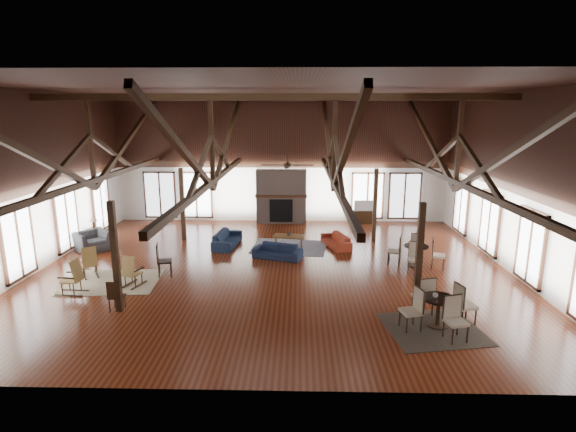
{
  "coord_description": "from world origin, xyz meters",
  "views": [
    {
      "loc": [
        0.87,
        -14.72,
        5.28
      ],
      "look_at": [
        0.47,
        1.0,
        1.63
      ],
      "focal_mm": 28.0,
      "sensor_mm": 36.0,
      "label": 1
    }
  ],
  "objects_px": {
    "sofa_navy_front": "(278,251)",
    "cafe_table_near": "(439,306)",
    "sofa_orange": "(336,240)",
    "armchair": "(92,241)",
    "cafe_table_far": "(416,252)",
    "tv_console": "(363,216)",
    "coffee_table": "(289,237)",
    "sofa_navy_left": "(227,239)"
  },
  "relations": [
    {
      "from": "coffee_table",
      "to": "cafe_table_far",
      "type": "height_order",
      "value": "cafe_table_far"
    },
    {
      "from": "sofa_navy_front",
      "to": "tv_console",
      "type": "distance_m",
      "value": 6.85
    },
    {
      "from": "sofa_navy_front",
      "to": "cafe_table_near",
      "type": "distance_m",
      "value": 6.83
    },
    {
      "from": "sofa_navy_left",
      "to": "sofa_orange",
      "type": "relative_size",
      "value": 1.14
    },
    {
      "from": "sofa_orange",
      "to": "cafe_table_far",
      "type": "xyz_separation_m",
      "value": [
        2.61,
        -2.26,
        0.26
      ]
    },
    {
      "from": "cafe_table_far",
      "to": "cafe_table_near",
      "type": "bearing_deg",
      "value": -97.36
    },
    {
      "from": "cafe_table_near",
      "to": "tv_console",
      "type": "relative_size",
      "value": 1.73
    },
    {
      "from": "sofa_orange",
      "to": "armchair",
      "type": "relative_size",
      "value": 1.49
    },
    {
      "from": "armchair",
      "to": "tv_console",
      "type": "xyz_separation_m",
      "value": [
        11.18,
        4.88,
        -0.08
      ]
    },
    {
      "from": "sofa_orange",
      "to": "cafe_table_near",
      "type": "height_order",
      "value": "cafe_table_near"
    },
    {
      "from": "coffee_table",
      "to": "tv_console",
      "type": "distance_m",
      "value": 5.46
    },
    {
      "from": "sofa_navy_front",
      "to": "cafe_table_near",
      "type": "height_order",
      "value": "cafe_table_near"
    },
    {
      "from": "sofa_orange",
      "to": "coffee_table",
      "type": "xyz_separation_m",
      "value": [
        -1.9,
        -0.07,
        0.15
      ]
    },
    {
      "from": "coffee_table",
      "to": "armchair",
      "type": "height_order",
      "value": "armchair"
    },
    {
      "from": "armchair",
      "to": "cafe_table_near",
      "type": "distance_m",
      "value": 13.07
    },
    {
      "from": "sofa_navy_front",
      "to": "cafe_table_far",
      "type": "height_order",
      "value": "cafe_table_far"
    },
    {
      "from": "sofa_navy_front",
      "to": "sofa_orange",
      "type": "xyz_separation_m",
      "value": [
        2.28,
        1.53,
        -0.01
      ]
    },
    {
      "from": "sofa_orange",
      "to": "coffee_table",
      "type": "bearing_deg",
      "value": -105.98
    },
    {
      "from": "sofa_navy_front",
      "to": "sofa_navy_left",
      "type": "height_order",
      "value": "sofa_navy_left"
    },
    {
      "from": "armchair",
      "to": "tv_console",
      "type": "height_order",
      "value": "armchair"
    },
    {
      "from": "sofa_navy_left",
      "to": "coffee_table",
      "type": "height_order",
      "value": "sofa_navy_left"
    },
    {
      "from": "sofa_navy_front",
      "to": "coffee_table",
      "type": "bearing_deg",
      "value": 94.1
    },
    {
      "from": "sofa_navy_left",
      "to": "cafe_table_near",
      "type": "relative_size",
      "value": 0.96
    },
    {
      "from": "cafe_table_far",
      "to": "armchair",
      "type": "bearing_deg",
      "value": 173.07
    },
    {
      "from": "sofa_orange",
      "to": "sofa_navy_left",
      "type": "bearing_deg",
      "value": -107.98
    },
    {
      "from": "sofa_orange",
      "to": "cafe_table_far",
      "type": "bearing_deg",
      "value": 31.2
    },
    {
      "from": "sofa_orange",
      "to": "tv_console",
      "type": "distance_m",
      "value": 4.41
    },
    {
      "from": "cafe_table_near",
      "to": "tv_console",
      "type": "distance_m",
      "value": 10.93
    },
    {
      "from": "sofa_navy_left",
      "to": "cafe_table_far",
      "type": "relative_size",
      "value": 0.99
    },
    {
      "from": "cafe_table_far",
      "to": "sofa_navy_front",
      "type": "bearing_deg",
      "value": 171.55
    },
    {
      "from": "sofa_orange",
      "to": "armchair",
      "type": "distance_m",
      "value": 9.59
    },
    {
      "from": "sofa_navy_left",
      "to": "tv_console",
      "type": "distance_m",
      "value": 7.28
    },
    {
      "from": "sofa_orange",
      "to": "armchair",
      "type": "bearing_deg",
      "value": -103.38
    },
    {
      "from": "sofa_navy_left",
      "to": "cafe_table_far",
      "type": "xyz_separation_m",
      "value": [
        7.01,
        -2.25,
        0.22
      ]
    },
    {
      "from": "cafe_table_near",
      "to": "cafe_table_far",
      "type": "distance_m",
      "value": 4.6
    },
    {
      "from": "coffee_table",
      "to": "tv_console",
      "type": "height_order",
      "value": "tv_console"
    },
    {
      "from": "sofa_navy_left",
      "to": "armchair",
      "type": "xyz_separation_m",
      "value": [
        -5.17,
        -0.77,
        0.09
      ]
    },
    {
      "from": "sofa_navy_left",
      "to": "sofa_orange",
      "type": "xyz_separation_m",
      "value": [
        4.39,
        0.0,
        -0.04
      ]
    },
    {
      "from": "sofa_navy_front",
      "to": "armchair",
      "type": "relative_size",
      "value": 1.53
    },
    {
      "from": "sofa_navy_front",
      "to": "cafe_table_near",
      "type": "relative_size",
      "value": 0.87
    },
    {
      "from": "armchair",
      "to": "cafe_table_near",
      "type": "bearing_deg",
      "value": -75.82
    },
    {
      "from": "sofa_navy_left",
      "to": "tv_console",
      "type": "height_order",
      "value": "tv_console"
    }
  ]
}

